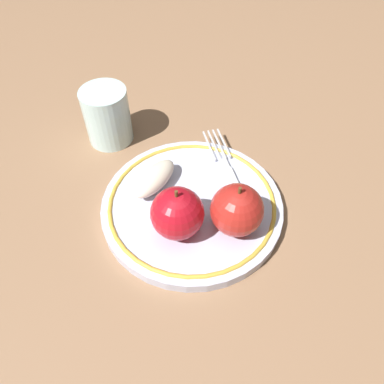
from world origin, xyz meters
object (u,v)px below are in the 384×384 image
Objects in this scene: plate at (192,205)px; drinking_glass at (107,116)px; apple_second_whole at (177,213)px; apple_red_whole at (237,210)px; apple_slice_front at (155,178)px; fork at (230,175)px.

drinking_glass is (0.00, 0.20, 0.04)m from plate.
drinking_glass is at bearing 78.53° from apple_second_whole.
plate is 0.08m from apple_red_whole.
drinking_glass is at bearing 89.56° from plate.
apple_slice_front is (-0.03, 0.12, -0.02)m from apple_red_whole.
apple_red_whole reaches higher than fork.
apple_second_whole is at bearing -153.68° from plate.
drinking_glass is at bearing 92.70° from apple_red_whole.
drinking_glass is (-0.07, 0.20, 0.03)m from fork.
apple_slice_front is at bearing 72.25° from apple_second_whole.
apple_red_whole is 0.13m from apple_slice_front.
apple_slice_front is 0.11m from fork.
drinking_glass is (-0.01, 0.27, -0.01)m from apple_red_whole.
apple_slice_front is at bearing 104.59° from apple_red_whole.
apple_red_whole is 0.09m from fork.
drinking_glass is (0.05, 0.22, -0.01)m from apple_second_whole.
fork is (0.07, -0.00, 0.01)m from plate.
plate is at bearing 115.71° from fork.
apple_red_whole is 0.07m from apple_second_whole.
apple_second_whole reaches higher than drinking_glass.
apple_second_whole is 0.83× the size of drinking_glass.
apple_slice_front is (0.03, 0.08, -0.02)m from apple_second_whole.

